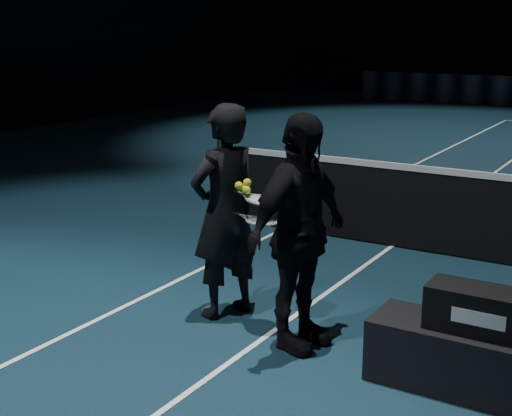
{
  "coord_description": "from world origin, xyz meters",
  "views": [
    {
      "loc": [
        -1.47,
        -7.3,
        2.4
      ],
      "look_at": [
        -4.28,
        -2.66,
        1.01
      ],
      "focal_mm": 50.0,
      "sensor_mm": 36.0,
      "label": 1
    }
  ],
  "objects_px": {
    "racket_bag": "(484,311)",
    "tennis_balls": "(246,187)",
    "player_a": "(225,212)",
    "player_b": "(299,233)",
    "player_bench": "(480,362)",
    "racket_lower": "(262,221)",
    "racket_upper": "(261,200)"
  },
  "relations": [
    {
      "from": "racket_bag",
      "to": "player_b",
      "type": "distance_m",
      "value": 1.42
    },
    {
      "from": "racket_bag",
      "to": "player_a",
      "type": "bearing_deg",
      "value": 173.69
    },
    {
      "from": "player_a",
      "to": "tennis_balls",
      "type": "xyz_separation_m",
      "value": [
        0.25,
        -0.07,
        0.25
      ]
    },
    {
      "from": "player_bench",
      "to": "tennis_balls",
      "type": "distance_m",
      "value": 2.18
    },
    {
      "from": "racket_bag",
      "to": "player_a",
      "type": "height_order",
      "value": "player_a"
    },
    {
      "from": "racket_lower",
      "to": "tennis_balls",
      "type": "bearing_deg",
      "value": 178.53
    },
    {
      "from": "racket_lower",
      "to": "player_b",
      "type": "bearing_deg",
      "value": -0.0
    },
    {
      "from": "player_b",
      "to": "player_a",
      "type": "bearing_deg",
      "value": 84.67
    },
    {
      "from": "racket_bag",
      "to": "tennis_balls",
      "type": "bearing_deg",
      "value": 174.78
    },
    {
      "from": "racket_bag",
      "to": "player_b",
      "type": "bearing_deg",
      "value": 179.5
    },
    {
      "from": "tennis_balls",
      "to": "racket_lower",
      "type": "bearing_deg",
      "value": -17.48
    },
    {
      "from": "player_a",
      "to": "player_b",
      "type": "relative_size",
      "value": 1.0
    },
    {
      "from": "player_b",
      "to": "tennis_balls",
      "type": "height_order",
      "value": "player_b"
    },
    {
      "from": "racket_bag",
      "to": "player_a",
      "type": "relative_size",
      "value": 0.41
    },
    {
      "from": "racket_bag",
      "to": "racket_lower",
      "type": "bearing_deg",
      "value": 176.09
    },
    {
      "from": "player_a",
      "to": "player_b",
      "type": "distance_m",
      "value": 0.85
    },
    {
      "from": "player_bench",
      "to": "racket_bag",
      "type": "bearing_deg",
      "value": 0.0
    },
    {
      "from": "racket_upper",
      "to": "tennis_balls",
      "type": "height_order",
      "value": "tennis_balls"
    },
    {
      "from": "racket_bag",
      "to": "racket_lower",
      "type": "distance_m",
      "value": 1.81
    },
    {
      "from": "racket_bag",
      "to": "racket_upper",
      "type": "height_order",
      "value": "racket_upper"
    },
    {
      "from": "player_b",
      "to": "racket_lower",
      "type": "height_order",
      "value": "player_b"
    },
    {
      "from": "player_a",
      "to": "player_b",
      "type": "height_order",
      "value": "same"
    },
    {
      "from": "player_bench",
      "to": "racket_upper",
      "type": "height_order",
      "value": "racket_upper"
    },
    {
      "from": "player_bench",
      "to": "player_b",
      "type": "height_order",
      "value": "player_b"
    },
    {
      "from": "player_bench",
      "to": "racket_lower",
      "type": "distance_m",
      "value": 1.91
    },
    {
      "from": "player_bench",
      "to": "racket_upper",
      "type": "relative_size",
      "value": 2.17
    },
    {
      "from": "player_b",
      "to": "tennis_balls",
      "type": "relative_size",
      "value": 15.02
    },
    {
      "from": "racket_bag",
      "to": "tennis_balls",
      "type": "height_order",
      "value": "tennis_balls"
    },
    {
      "from": "player_a",
      "to": "tennis_balls",
      "type": "relative_size",
      "value": 15.02
    },
    {
      "from": "player_bench",
      "to": "racket_lower",
      "type": "height_order",
      "value": "racket_lower"
    },
    {
      "from": "player_bench",
      "to": "racket_bag",
      "type": "distance_m",
      "value": 0.37
    },
    {
      "from": "player_b",
      "to": "tennis_balls",
      "type": "distance_m",
      "value": 0.65
    }
  ]
}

